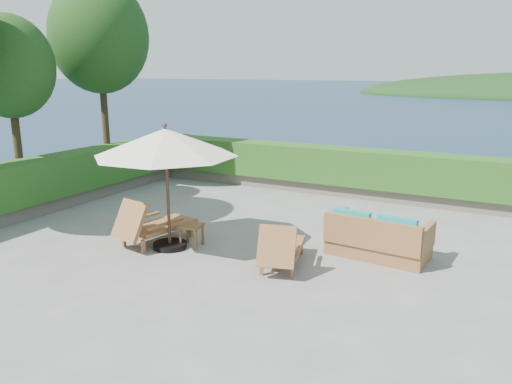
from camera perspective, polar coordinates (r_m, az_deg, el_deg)
The scene contains 13 objects.
ground at distance 9.83m, azimuth -3.75°, elevation -7.02°, with size 12.00×12.00×0.00m, color gray.
foundation at distance 10.48m, azimuth -3.61°, elevation -14.98°, with size 12.00×12.00×3.00m, color #544D42.
planter_wall_far at distance 14.64m, azimuth 7.74°, elevation 0.60°, with size 12.00×0.60×0.36m, color slate.
planter_wall_left at distance 13.45m, azimuth -24.58°, elevation -1.73°, with size 0.60×12.00×0.36m, color slate.
hedge_far at distance 14.50m, azimuth 7.82°, elevation 3.17°, with size 12.40×0.90×1.00m, color #204513.
hedge_left at distance 13.30m, azimuth -24.87°, elevation 1.05°, with size 0.90×12.40×1.00m, color #204513.
tree_mid at distance 13.98m, azimuth -26.42°, elevation 12.64°, with size 2.20×2.20×4.83m.
tree_far at distance 15.48m, azimuth -17.48°, elevation 16.57°, with size 2.80×2.80×6.03m.
patio_umbrella at distance 9.75m, azimuth -10.29°, elevation 5.47°, with size 3.53×3.53×2.51m.
lounge_left at distance 10.44m, azimuth -11.82°, elevation -3.62°, with size 1.02×1.84×1.00m.
lounge_right at distance 9.05m, azimuth 2.92°, elevation -6.32°, with size 1.04×1.69×0.91m.
side_table at distance 10.16m, azimuth -7.40°, elevation -4.16°, with size 0.50×0.50×0.46m.
wicker_loveseat at distance 9.80m, azimuth 13.70°, elevation -5.25°, with size 1.96×1.12×0.92m.
Camera 1 is at (4.84, -7.82, 3.49)m, focal length 35.00 mm.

